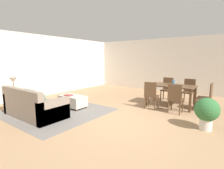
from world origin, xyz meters
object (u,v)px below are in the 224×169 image
Objects in this scene: dining_table at (171,88)px; dining_chair_far_right at (189,90)px; side_table at (14,96)px; dining_chair_far_left at (167,88)px; vase_centerpiece at (174,83)px; table_lamp at (13,80)px; book_on_ottoman at (68,95)px; couch at (34,106)px; dining_chair_near_left at (151,94)px; dining_chair_near_right at (175,97)px; dining_chair_head_east at (207,96)px; ottoman_table at (73,101)px; potted_plant at (207,111)px.

dining_chair_far_right is (0.42, 0.78, -0.14)m from dining_table.
dining_chair_far_left is at bearing 47.99° from side_table.
vase_centerpiece reaches higher than side_table.
dining_table is (4.13, 3.41, -0.29)m from table_lamp.
book_on_ottoman is (1.36, 1.16, -0.00)m from side_table.
dining_chair_near_left is (2.46, 2.69, 0.23)m from couch.
dining_table is (2.87, 3.46, 0.37)m from couch.
dining_chair_near_right reaches higher than couch.
dining_chair_far_left is (-0.38, 0.76, -0.14)m from dining_table.
dining_chair_near_left is 1.74m from dining_chair_head_east.
dining_chair_near_left reaches higher than ottoman_table.
dining_chair_near_right and dining_chair_far_left have the same top height.
potted_plant is (1.75, -0.81, -0.06)m from dining_chair_near_left.
vase_centerpiece is (-0.29, 0.74, 0.33)m from dining_chair_near_right.
dining_chair_far_right reaches higher than ottoman_table.
dining_chair_far_left is 1.00× the size of dining_chair_head_east.
dining_chair_near_left is 3.54× the size of book_on_ottoman.
side_table is 0.59× the size of dining_chair_near_right.
table_lamp is 6.31m from dining_chair_head_east.
side_table reaches higher than book_on_ottoman.
couch is 3.69× the size of table_lamp.
dining_chair_head_east reaches higher than potted_plant.
side_table is 1.04× the size of table_lamp.
dining_chair_far_right is (4.56, 4.19, 0.09)m from side_table.
vase_centerpiece is 3.65m from book_on_ottoman.
dining_chair_head_east is 1.10m from vase_centerpiece.
couch is at bearing -132.45° from dining_chair_near_left.
vase_centerpiece is at bearing 129.01° from potted_plant.
couch is 2.11× the size of dining_chair_far_right.
potted_plant is (4.00, 0.60, 0.22)m from ottoman_table.
dining_chair_near_right reaches higher than side_table.
dining_chair_head_east is (1.51, -0.72, 0.00)m from dining_chair_far_left.
dining_chair_far_left is at bearing 51.52° from book_on_ottoman.
dining_chair_near_right is at bearing -63.85° from dining_table.
dining_chair_far_left is at bearing 154.42° from dining_chair_head_east.
dining_chair_head_east is (1.54, 0.80, 0.00)m from dining_chair_near_left.
dining_table is 6.08× the size of book_on_ottoman.
table_lamp is at bearing 26.57° from side_table.
table_lamp is 5.80m from potted_plant.
dining_chair_far_right is (0.83, 1.55, 0.00)m from dining_chair_near_left.
couch is 4.90m from dining_chair_far_left.
dining_chair_near_left reaches higher than side_table.
dining_chair_near_left is 1.93m from potted_plant.
side_table is at bearing -137.37° from dining_chair_far_right.
dining_chair_far_right is at bearing 42.63° from table_lamp.
book_on_ottoman is at bearing -142.38° from vase_centerpiece.
dining_chair_near_left is at bearing 32.05° from ottoman_table.
couch is at bearing -2.17° from side_table.
vase_centerpiece is at bearing 38.53° from table_lamp.
table_lamp reaches higher than dining_chair_far_left.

